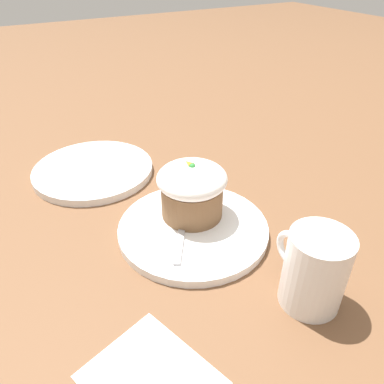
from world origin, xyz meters
name	(u,v)px	position (x,y,z in m)	size (l,w,h in m)	color
ground_plane	(193,232)	(0.00, 0.00, 0.00)	(4.00, 4.00, 0.00)	brown
dessert_plate	(193,229)	(0.00, 0.00, 0.01)	(0.23, 0.23, 0.01)	white
carrot_cake	(192,189)	(0.03, -0.01, 0.06)	(0.11, 0.11, 0.09)	brown
spoon	(183,224)	(0.01, 0.01, 0.02)	(0.12, 0.09, 0.01)	#B7B7BC
coffee_cup	(314,269)	(-0.18, -0.06, 0.05)	(0.10, 0.07, 0.10)	white
side_plate	(93,170)	(0.25, 0.08, 0.01)	(0.23, 0.23, 0.01)	white
paper_napkin	(151,380)	(-0.19, 0.15, 0.00)	(0.16, 0.14, 0.00)	white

